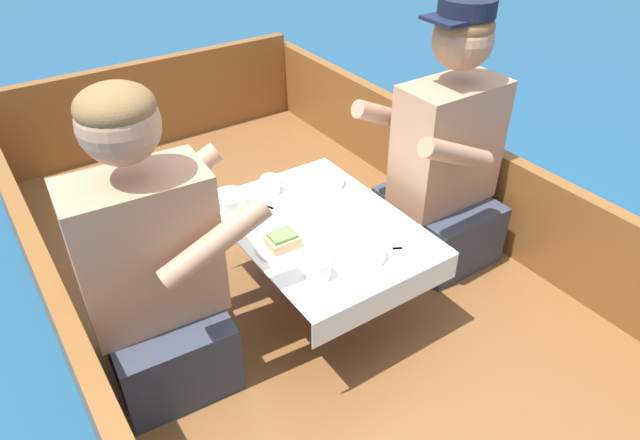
% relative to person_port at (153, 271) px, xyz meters
% --- Properties ---
extents(ground_plane, '(60.00, 60.00, 0.00)m').
position_rel_person_port_xyz_m(ground_plane, '(0.59, -0.03, -0.71)').
color(ground_plane, navy).
extents(boat_deck, '(1.77, 3.32, 0.30)m').
position_rel_person_port_xyz_m(boat_deck, '(0.59, -0.03, -0.56)').
color(boat_deck, brown).
rests_on(boat_deck, ground_plane).
extents(gunwale_port, '(0.06, 3.32, 0.42)m').
position_rel_person_port_xyz_m(gunwale_port, '(-0.27, -0.03, -0.20)').
color(gunwale_port, brown).
rests_on(gunwale_port, boat_deck).
extents(gunwale_starboard, '(0.06, 3.32, 0.42)m').
position_rel_person_port_xyz_m(gunwale_starboard, '(1.44, -0.03, -0.20)').
color(gunwale_starboard, brown).
rests_on(gunwale_starboard, boat_deck).
extents(bow_coaming, '(1.65, 0.06, 0.48)m').
position_rel_person_port_xyz_m(bow_coaming, '(0.59, 1.60, -0.17)').
color(bow_coaming, brown).
rests_on(bow_coaming, boat_deck).
extents(cockpit_table, '(0.58, 0.77, 0.36)m').
position_rel_person_port_xyz_m(cockpit_table, '(0.59, -0.03, -0.09)').
color(cockpit_table, '#B2B2B7').
rests_on(cockpit_table, boat_deck).
extents(person_port, '(0.54, 0.47, 1.00)m').
position_rel_person_port_xyz_m(person_port, '(0.00, 0.00, 0.00)').
color(person_port, '#333847').
rests_on(person_port, boat_deck).
extents(person_starboard, '(0.52, 0.44, 1.05)m').
position_rel_person_port_xyz_m(person_starboard, '(1.18, -0.03, 0.02)').
color(person_starboard, '#333847').
rests_on(person_starboard, boat_deck).
extents(plate_sandwich, '(0.18, 0.18, 0.01)m').
position_rel_person_port_xyz_m(plate_sandwich, '(0.41, -0.07, -0.04)').
color(plate_sandwich, white).
rests_on(plate_sandwich, cockpit_table).
extents(plate_bread, '(0.20, 0.20, 0.01)m').
position_rel_person_port_xyz_m(plate_bread, '(0.71, 0.00, -0.04)').
color(plate_bread, white).
rests_on(plate_bread, cockpit_table).
extents(sandwich, '(0.11, 0.08, 0.05)m').
position_rel_person_port_xyz_m(sandwich, '(0.41, -0.07, -0.01)').
color(sandwich, tan).
rests_on(sandwich, plate_sandwich).
extents(bowl_port_near, '(0.13, 0.13, 0.04)m').
position_rel_person_port_xyz_m(bowl_port_near, '(0.39, 0.27, -0.02)').
color(bowl_port_near, white).
rests_on(bowl_port_near, cockpit_table).
extents(bowl_starboard_near, '(0.11, 0.11, 0.04)m').
position_rel_person_port_xyz_m(bowl_starboard_near, '(0.77, 0.18, -0.02)').
color(bowl_starboard_near, white).
rests_on(bowl_starboard_near, cockpit_table).
extents(bowl_center_far, '(0.13, 0.13, 0.04)m').
position_rel_person_port_xyz_m(bowl_center_far, '(0.61, -0.26, -0.02)').
color(bowl_center_far, white).
rests_on(bowl_center_far, cockpit_table).
extents(coffee_cup_port, '(0.10, 0.07, 0.06)m').
position_rel_person_port_xyz_m(coffee_cup_port, '(0.55, 0.25, -0.01)').
color(coffee_cup_port, white).
rests_on(coffee_cup_port, cockpit_table).
extents(coffee_cup_starboard, '(0.11, 0.08, 0.07)m').
position_rel_person_port_xyz_m(coffee_cup_starboard, '(0.43, -0.25, -0.01)').
color(coffee_cup_starboard, white).
rests_on(coffee_cup_starboard, cockpit_table).
extents(utensil_fork_port, '(0.16, 0.10, 0.00)m').
position_rel_person_port_xyz_m(utensil_fork_port, '(0.76, -0.31, -0.04)').
color(utensil_fork_port, silver).
rests_on(utensil_fork_port, cockpit_table).
extents(utensil_fork_starboard, '(0.08, 0.17, 0.00)m').
position_rel_person_port_xyz_m(utensil_fork_starboard, '(0.51, 0.11, -0.04)').
color(utensil_fork_starboard, silver).
rests_on(utensil_fork_starboard, cockpit_table).
extents(utensil_knife_port, '(0.01, 0.17, 0.00)m').
position_rel_person_port_xyz_m(utensil_knife_port, '(0.57, -0.11, -0.04)').
color(utensil_knife_port, silver).
rests_on(utensil_knife_port, cockpit_table).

